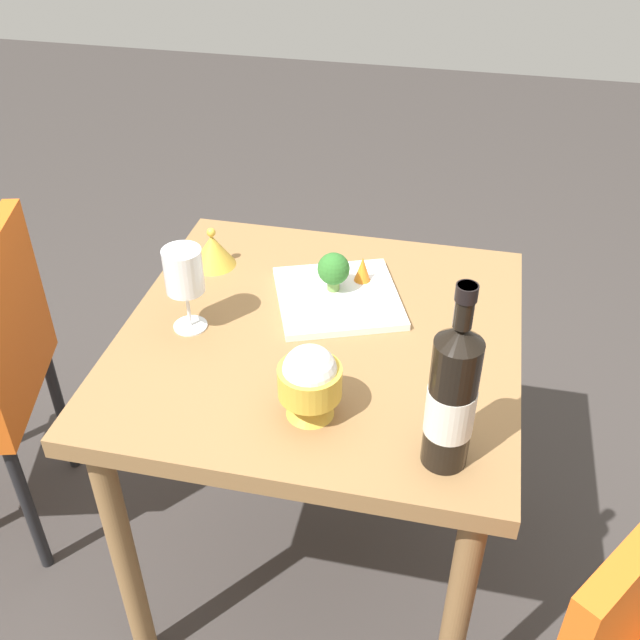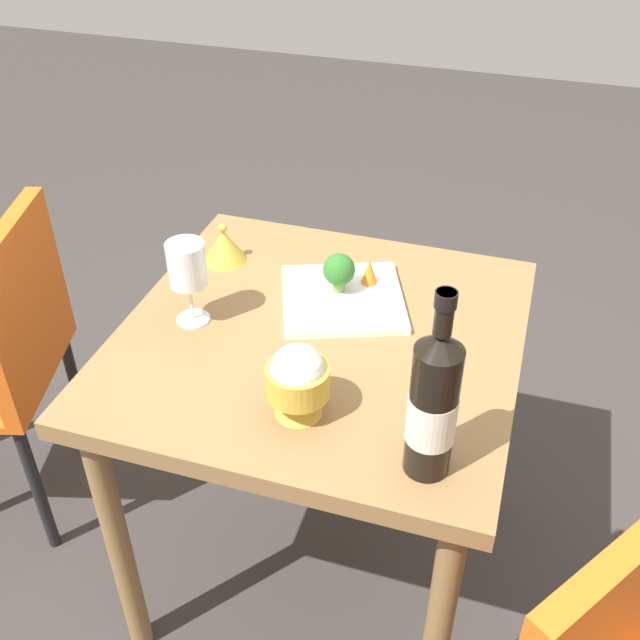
% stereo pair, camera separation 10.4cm
% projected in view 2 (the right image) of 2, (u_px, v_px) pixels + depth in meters
% --- Properties ---
extents(ground_plane, '(8.00, 8.00, 0.00)m').
position_uv_depth(ground_plane, '(320.00, 559.00, 1.93)').
color(ground_plane, '#383330').
extents(dining_table, '(0.79, 0.79, 0.74)m').
position_uv_depth(dining_table, '(320.00, 371.00, 1.55)').
color(dining_table, olive).
rests_on(dining_table, ground_plane).
extents(chair_near_window, '(0.49, 0.49, 0.85)m').
position_uv_depth(chair_near_window, '(4.00, 345.00, 1.79)').
color(chair_near_window, orange).
rests_on(chair_near_window, ground_plane).
extents(wine_bottle, '(0.08, 0.08, 0.34)m').
position_uv_depth(wine_bottle, '(433.00, 404.00, 1.12)').
color(wine_bottle, black).
rests_on(wine_bottle, dining_table).
extents(wine_glass, '(0.08, 0.08, 0.18)m').
position_uv_depth(wine_glass, '(187.00, 266.00, 1.44)').
color(wine_glass, white).
rests_on(wine_glass, dining_table).
extents(rice_bowl, '(0.11, 0.11, 0.14)m').
position_uv_depth(rice_bowl, '(298.00, 380.00, 1.26)').
color(rice_bowl, gold).
rests_on(rice_bowl, dining_table).
extents(rice_bowl_lid, '(0.10, 0.10, 0.09)m').
position_uv_depth(rice_bowl_lid, '(224.00, 245.00, 1.68)').
color(rice_bowl_lid, gold).
rests_on(rice_bowl_lid, dining_table).
extents(serving_plate, '(0.32, 0.32, 0.02)m').
position_uv_depth(serving_plate, '(343.00, 299.00, 1.57)').
color(serving_plate, white).
rests_on(serving_plate, dining_table).
extents(broccoli_floret, '(0.07, 0.07, 0.09)m').
position_uv_depth(broccoli_floret, '(340.00, 271.00, 1.55)').
color(broccoli_floret, '#729E4C').
rests_on(broccoli_floret, serving_plate).
extents(carrot_garnish_left, '(0.04, 0.04, 0.06)m').
position_uv_depth(carrot_garnish_left, '(369.00, 271.00, 1.58)').
color(carrot_garnish_left, orange).
rests_on(carrot_garnish_left, serving_plate).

